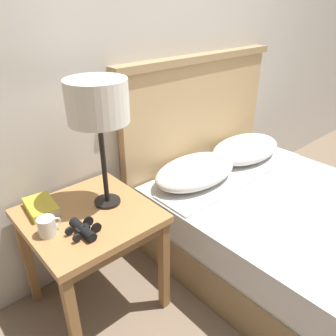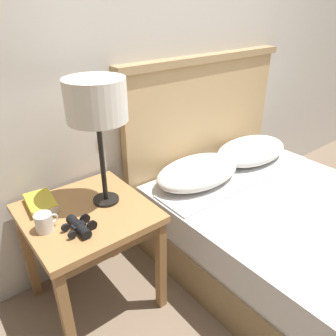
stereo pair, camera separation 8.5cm
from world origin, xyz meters
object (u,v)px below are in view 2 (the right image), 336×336
at_px(book_on_nightstand, 40,203).
at_px(table_lamp, 96,103).
at_px(nightstand, 88,224).
at_px(bed, 289,230).
at_px(binoculars_pair, 79,226).
at_px(coffee_mug, 44,222).

bearing_deg(book_on_nightstand, table_lamp, -29.00).
distance_m(nightstand, bed, 1.17).
bearing_deg(table_lamp, book_on_nightstand, 151.00).
xyz_separation_m(bed, binoculars_pair, (-1.13, 0.37, 0.34)).
bearing_deg(nightstand, binoculars_pair, -126.75).
bearing_deg(bed, coffee_mug, 159.41).
relative_size(nightstand, book_on_nightstand, 2.89).
xyz_separation_m(bed, book_on_nightstand, (-1.19, 0.66, 0.34)).
xyz_separation_m(book_on_nightstand, coffee_mug, (-0.05, -0.20, 0.02)).
bearing_deg(coffee_mug, table_lamp, 7.65).
relative_size(nightstand, table_lamp, 0.98).
distance_m(bed, table_lamp, 1.34).
bearing_deg(book_on_nightstand, coffee_mug, -103.88).
bearing_deg(bed, nightstand, 154.39).
distance_m(nightstand, coffee_mug, 0.24).
xyz_separation_m(nightstand, book_on_nightstand, (-0.16, 0.17, 0.10)).
bearing_deg(table_lamp, binoculars_pair, -146.60).
distance_m(binoculars_pair, coffee_mug, 0.15).
relative_size(bed, coffee_mug, 17.30).
bearing_deg(coffee_mug, bed, -20.59).
xyz_separation_m(binoculars_pair, coffee_mug, (-0.12, 0.09, 0.02)).
bearing_deg(binoculars_pair, bed, -18.29).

